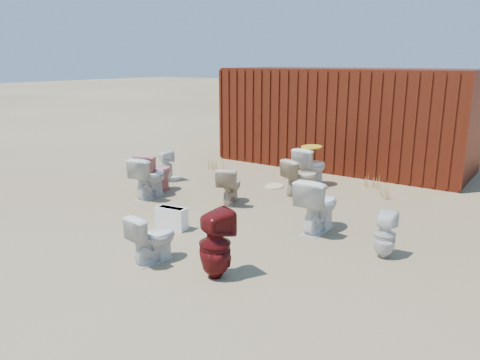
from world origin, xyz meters
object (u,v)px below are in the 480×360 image
Objects in this scene: toilet_front_e at (318,204)px; toilet_back_beige_left at (230,185)px; toilet_back_e at (385,235)px; shipping_container at (345,118)px; toilet_front_c at (153,238)px; loose_tank at (172,218)px; toilet_back_a at (165,166)px; toilet_front_a at (149,177)px; toilet_front_pink at (155,172)px; toilet_front_maroon at (215,244)px; toilet_back_yellowlid at (311,167)px; toilet_back_beige_right at (301,177)px.

toilet_front_e reaches higher than toilet_back_beige_left.
shipping_container is at bearing -65.91° from toilet_back_e.
toilet_front_e is at bearing -109.58° from toilet_front_c.
loose_tank is at bearing -48.60° from toilet_front_c.
toilet_front_e reaches higher than toilet_back_a.
toilet_front_a reaches higher than toilet_back_a.
toilet_front_c is at bearing 128.33° from toilet_front_pink.
toilet_front_maroon is 1.05× the size of toilet_back_yellowlid.
toilet_front_e is at bearing 24.97° from loose_tank.
shipping_container reaches higher than toilet_front_e.
toilet_back_a is at bearing -64.98° from toilet_front_pink.
toilet_back_yellowlid is at bearing -83.61° from shipping_container.
toilet_back_e is (2.78, -5.18, -0.88)m from shipping_container.
toilet_front_c is 0.97m from toilet_front_maroon.
toilet_back_a is 3.16m from toilet_back_yellowlid.
toilet_front_maroon is at bearing -164.63° from toilet_front_c.
toilet_front_c is at bearing 82.91° from toilet_back_beige_left.
toilet_back_beige_right is 1.16× the size of toilet_back_e.
shipping_container reaches higher than toilet_front_maroon.
loose_tank is at bearing 154.28° from toilet_back_a.
toilet_back_e is at bearing 163.29° from toilet_back_beige_right.
toilet_back_beige_right is (0.84, 1.20, 0.02)m from toilet_back_beige_left.
loose_tank is at bearing 10.73° from toilet_back_e.
shipping_container is at bearing -71.06° from toilet_front_e.
toilet_back_beige_left is at bearing -94.93° from shipping_container.
toilet_front_e is (1.60, -4.77, -0.77)m from shipping_container.
toilet_front_a is 2.95m from toilet_back_beige_right.
toilet_front_c is 1.25m from loose_tank.
toilet_front_a is at bearing -33.98° from toilet_front_c.
toilet_front_c is at bearing 150.36° from toilet_back_a.
toilet_front_pink is at bearing -1.96° from toilet_front_e.
loose_tank is at bearing 33.05° from toilet_front_e.
shipping_container reaches higher than toilet_back_yellowlid.
toilet_front_e is (3.66, -0.15, 0.02)m from toilet_front_pink.
toilet_back_a is 0.93× the size of toilet_back_beige_right.
toilet_front_maroon reaches higher than loose_tank.
toilet_front_pink is (-2.06, -4.62, -0.79)m from shipping_container.
toilet_front_maroon is at bearing 112.41° from toilet_back_yellowlid.
loose_tank is at bearing 135.25° from toilet_front_pink.
toilet_back_beige_right is (0.14, 3.88, 0.04)m from toilet_front_c.
toilet_front_e is (3.49, 0.19, 0.03)m from toilet_front_a.
toilet_back_a is 1.08× the size of toilet_back_e.
toilet_front_maroon reaches higher than toilet_back_e.
toilet_front_a is 1.26× the size of toilet_back_e.
loose_tank is at bearing 90.57° from toilet_back_yellowlid.
toilet_back_beige_left is 1.09× the size of toilet_back_e.
toilet_back_e is at bearing 161.47° from toilet_front_e.
shipping_container reaches higher than toilet_front_a.
toilet_front_e is 1.23× the size of toilet_back_beige_left.
toilet_front_a is at bearing 138.46° from loose_tank.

